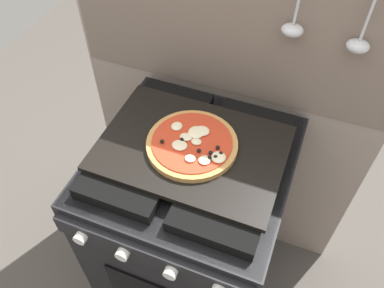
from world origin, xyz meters
TOP-DOWN VIEW (x-y plane):
  - ground_plane at (0.00, 0.00)m, footprint 4.00×4.00m
  - kitchen_backsplash at (0.00, 0.33)m, footprint 1.10×0.09m
  - stove at (-0.00, -0.00)m, footprint 0.60×0.64m
  - baking_tray at (0.00, 0.00)m, footprint 0.54×0.38m
  - pizza_left at (0.01, 0.00)m, footprint 0.27×0.27m

SIDE VIEW (x-z plane):
  - ground_plane at x=0.00m, z-range 0.00..0.00m
  - stove at x=0.00m, z-range 0.00..0.90m
  - kitchen_backsplash at x=0.00m, z-range 0.01..1.56m
  - baking_tray at x=0.00m, z-range 0.90..0.92m
  - pizza_left at x=0.01m, z-range 0.91..0.94m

